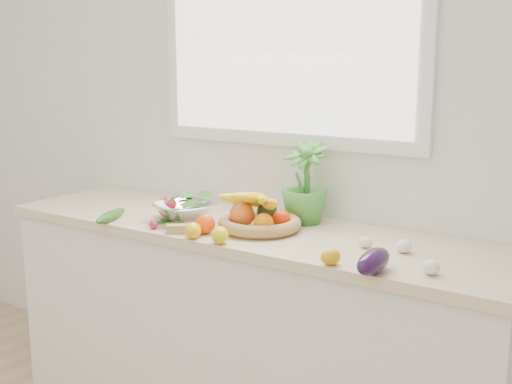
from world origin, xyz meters
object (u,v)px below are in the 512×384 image
Objects in this scene: cucumber at (111,216)px; potted_herb at (305,182)px; colander_with_spinach at (184,207)px; fruit_basket at (259,218)px; apple at (167,207)px; eggplant at (373,261)px.

cucumber is 0.83m from potted_herb.
potted_herb reaches higher than colander_with_spinach.
fruit_basket reaches higher than cucumber.
apple is at bearing -156.86° from potted_herb.
eggplant is 0.53× the size of fruit_basket.
colander_with_spinach is at bearing -13.26° from apple.
potted_herb is 0.26m from fruit_basket.
potted_herb reaches higher than apple.
potted_herb reaches higher than eggplant.
potted_herb is at bearing 66.13° from fruit_basket.
fruit_basket is at bearing 3.56° from apple.
cucumber is at bearing 178.95° from eggplant.
fruit_basket is (0.61, 0.22, 0.03)m from cucumber.
fruit_basket is at bearing 157.90° from eggplant.
apple is 1.08m from eggplant.
cucumber is 0.65m from fruit_basket.
potted_herb is at bearing 138.43° from eggplant.
cucumber is at bearing -127.81° from apple.
apple is at bearing 166.74° from colander_with_spinach.
apple is 0.37× the size of cucumber.
eggplant is at bearing -11.47° from apple.
fruit_basket is 1.23× the size of colander_with_spinach.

